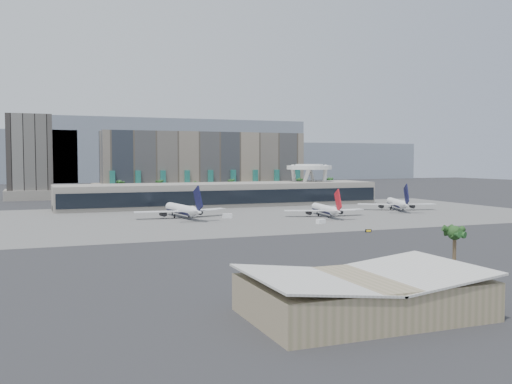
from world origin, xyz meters
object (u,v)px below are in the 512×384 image
object	(u,v)px
service_vehicle_a	(227,216)
service_vehicle_b	(321,221)
airliner_right	(397,203)
taxiway_sign	(368,231)
airliner_centre	(325,209)
airliner_left	(182,209)

from	to	relation	value
service_vehicle_a	service_vehicle_b	world-z (taller)	service_vehicle_a
airliner_right	service_vehicle_a	xyz separation A→B (m)	(-88.69, -5.52, -2.49)
airliner_right	taxiway_sign	distance (m)	88.97
airliner_centre	taxiway_sign	xyz separation A→B (m)	(-11.60, -52.20, -2.73)
airliner_centre	service_vehicle_b	distance (m)	27.96
taxiway_sign	airliner_centre	bearing A→B (deg)	91.10
taxiway_sign	airliner_right	bearing A→B (deg)	62.24
airliner_right	service_vehicle_b	xyz separation A→B (m)	(-61.83, -38.23, -2.55)
airliner_left	taxiway_sign	xyz separation A→B (m)	(47.32, -68.68, -3.16)
airliner_left	service_vehicle_b	size ratio (longest dim) A/B	12.25
airliner_centre	service_vehicle_a	distance (m)	42.53
airliner_left	service_vehicle_b	world-z (taller)	airliner_left
service_vehicle_a	airliner_centre	bearing A→B (deg)	-11.36
airliner_centre	taxiway_sign	distance (m)	53.54
airliner_left	service_vehicle_b	xyz separation A→B (m)	(44.28, -40.19, -2.77)
airliner_left	airliner_right	distance (m)	106.12
airliner_centre	service_vehicle_a	world-z (taller)	airliner_centre
airliner_left	airliner_centre	distance (m)	61.19
airliner_centre	service_vehicle_b	world-z (taller)	airliner_centre
airliner_right	service_vehicle_b	bearing A→B (deg)	-127.03
service_vehicle_a	taxiway_sign	size ratio (longest dim) A/B	1.77
airliner_right	taxiway_sign	bearing A→B (deg)	-110.13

